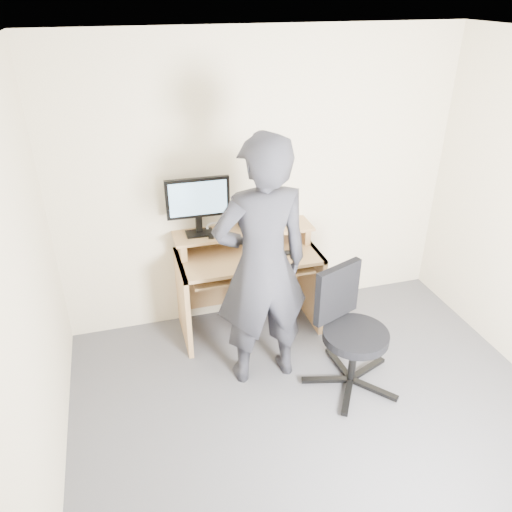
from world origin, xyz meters
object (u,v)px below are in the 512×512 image
desk (246,270)px  office_chair (349,326)px  person (262,266)px  monitor (198,201)px

desk → office_chair: bearing=-60.3°
desk → office_chair: office_chair is taller
office_chair → person: 0.81m
desk → monitor: bearing=166.8°
desk → monitor: size_ratio=2.30×
monitor → office_chair: monitor is taller
office_chair → person: (-0.61, 0.25, 0.47)m
person → office_chair: bearing=155.0°
office_chair → person: bearing=135.5°
person → monitor: bearing=-70.8°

